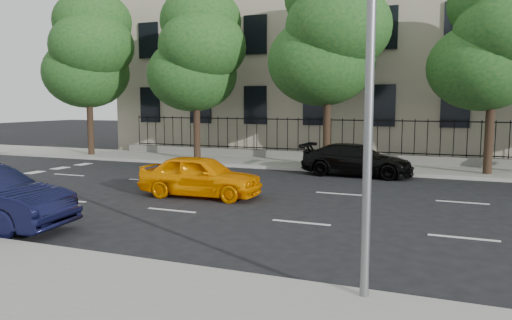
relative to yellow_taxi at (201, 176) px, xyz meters
The scene contains 12 objects.
ground 6.39m from the yellow_taxi, 48.28° to the right, with size 120.00×120.00×0.00m, color black.
near_sidewalk 9.73m from the yellow_taxi, 64.19° to the right, with size 60.00×4.00×0.15m, color gray.
far_sidewalk 10.20m from the yellow_taxi, 65.47° to the left, with size 60.00×4.00×0.15m, color gray.
lane_markings 4.28m from the yellow_taxi, ahead, with size 49.60×4.62×0.01m, color silver, non-canonical shape.
masonry_building 20.45m from the yellow_taxi, 76.94° to the left, with size 34.60×12.11×18.50m.
iron_fence 11.75m from the yellow_taxi, 68.92° to the left, with size 30.00×0.50×2.20m.
tree_a 15.54m from the yellow_taxi, 143.69° to the left, with size 5.71×5.31×9.39m.
tree_b 11.10m from the yellow_taxi, 118.78° to the left, with size 5.53×5.12×8.97m.
tree_c 10.58m from the yellow_taxi, 75.29° to the left, with size 5.89×5.50×9.80m.
tree_d 13.65m from the yellow_taxi, 42.95° to the left, with size 5.34×4.94×8.84m.
yellow_taxi is the anchor object (origin of this frame).
black_sedan 7.85m from the yellow_taxi, 59.45° to the left, with size 1.94×4.78×1.39m, color black.
Camera 1 is at (3.77, -9.99, 3.21)m, focal length 35.00 mm.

